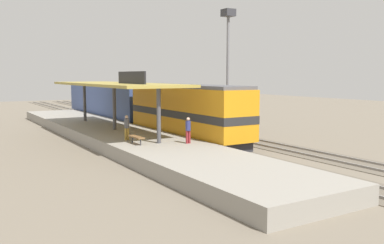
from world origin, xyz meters
TOP-DOWN VIEW (x-y plane):
  - ground_plane at (2.00, 0.00)m, footprint 120.00×120.00m
  - track_near at (0.00, 0.00)m, footprint 3.20×110.00m
  - track_far at (4.60, 0.00)m, footprint 3.20×110.00m
  - platform at (-4.60, 0.00)m, footprint 6.00×44.00m
  - station_canopy at (-4.60, -0.09)m, footprint 5.20×18.00m
  - platform_bench at (-6.00, -7.55)m, footprint 0.44×1.70m
  - locomotive at (0.00, -3.65)m, footprint 2.93×14.43m
  - passenger_carriage_single at (0.00, 14.35)m, footprint 2.90×20.00m
  - freight_car at (4.60, 5.24)m, footprint 2.80×12.00m
  - light_mast at (7.80, 1.49)m, footprint 1.10×1.10m
  - person_waiting at (-3.02, -9.07)m, footprint 0.34×0.34m
  - person_walking at (-5.90, -5.73)m, footprint 0.34×0.34m

SIDE VIEW (x-z plane):
  - ground_plane at x=2.00m, z-range 0.00..0.00m
  - track_near at x=0.00m, z-range -0.05..0.11m
  - track_far at x=4.60m, z-range -0.05..0.11m
  - platform at x=-4.60m, z-range 0.00..0.90m
  - platform_bench at x=-6.00m, z-range 1.09..1.59m
  - person_waiting at x=-3.02m, z-range 1.00..2.71m
  - person_walking at x=-5.90m, z-range 1.00..2.71m
  - freight_car at x=4.60m, z-range 0.20..3.74m
  - passenger_carriage_single at x=0.00m, z-range 0.19..4.43m
  - locomotive at x=0.00m, z-range 0.19..4.63m
  - station_canopy at x=-4.60m, z-range 2.18..6.88m
  - light_mast at x=7.80m, z-range 2.55..14.25m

